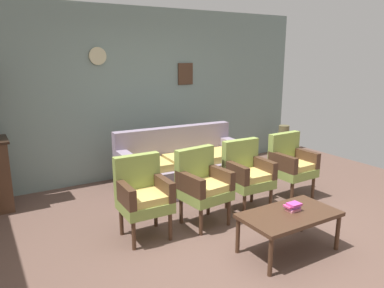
{
  "coord_description": "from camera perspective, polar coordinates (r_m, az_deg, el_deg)",
  "views": [
    {
      "loc": [
        -2.28,
        -2.94,
        1.97
      ],
      "look_at": [
        0.09,
        1.02,
        0.85
      ],
      "focal_mm": 34.46,
      "sensor_mm": 36.0,
      "label": 1
    }
  ],
  "objects": [
    {
      "name": "floral_couch",
      "position": [
        5.53,
        -1.54,
        -3.65
      ],
      "size": [
        1.94,
        0.89,
        0.9
      ],
      "color": "gray",
      "rests_on": "ground"
    },
    {
      "name": "book_stack_on_table",
      "position": [
        3.95,
        15.34,
        -9.32
      ],
      "size": [
        0.16,
        0.13,
        0.08
      ],
      "color": "pink",
      "rests_on": "coffee_table"
    },
    {
      "name": "wall_back_with_decor",
      "position": [
        6.05,
        -8.7,
        7.65
      ],
      "size": [
        6.4,
        0.09,
        2.7
      ],
      "color": "gray",
      "rests_on": "ground"
    },
    {
      "name": "armchair_by_doorway",
      "position": [
        4.08,
        -7.62,
        -7.59
      ],
      "size": [
        0.53,
        0.5,
        0.9
      ],
      "color": "#849947",
      "rests_on": "ground"
    },
    {
      "name": "armchair_near_couch_end",
      "position": [
        5.34,
        15.08,
        -2.81
      ],
      "size": [
        0.53,
        0.5,
        0.9
      ],
      "color": "#849947",
      "rests_on": "ground"
    },
    {
      "name": "coffee_table",
      "position": [
        3.91,
        14.82,
        -10.89
      ],
      "size": [
        1.0,
        0.56,
        0.42
      ],
      "color": "#472D1E",
      "rests_on": "ground"
    },
    {
      "name": "ground_plane",
      "position": [
        4.21,
        6.25,
        -14.36
      ],
      "size": [
        7.68,
        7.68,
        0.0
      ],
      "primitive_type": "plane",
      "color": "brown"
    },
    {
      "name": "armchair_near_cabinet",
      "position": [
        4.35,
        1.62,
        -6.09
      ],
      "size": [
        0.57,
        0.54,
        0.9
      ],
      "color": "#849947",
      "rests_on": "ground"
    },
    {
      "name": "floor_vase_by_wall",
      "position": [
        7.41,
        13.94,
        0.38
      ],
      "size": [
        0.2,
        0.2,
        0.64
      ],
      "primitive_type": "cylinder",
      "color": "brown",
      "rests_on": "ground"
    },
    {
      "name": "armchair_row_middle",
      "position": [
        4.8,
        8.5,
        -4.35
      ],
      "size": [
        0.53,
        0.5,
        0.9
      ],
      "color": "#849947",
      "rests_on": "ground"
    }
  ]
}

